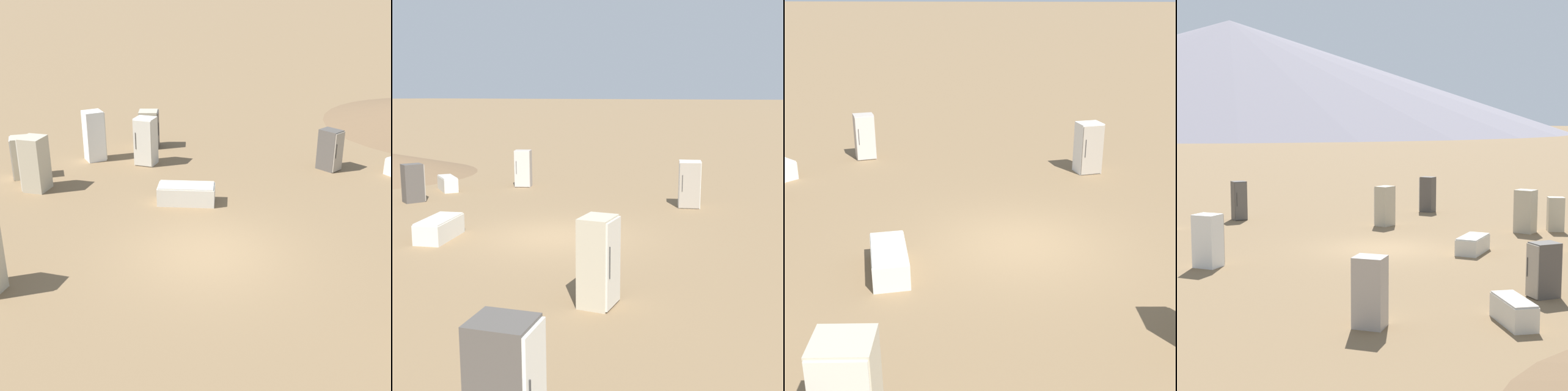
{
  "view_description": "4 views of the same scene",
  "coord_description": "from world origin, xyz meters",
  "views": [
    {
      "loc": [
        -11.62,
        -4.4,
        6.84
      ],
      "look_at": [
        0.49,
        0.51,
        1.35
      ],
      "focal_mm": 50.0,
      "sensor_mm": 36.0,
      "label": 1
    },
    {
      "loc": [
        -8.27,
        13.07,
        4.08
      ],
      "look_at": [
        -0.36,
        -1.35,
        1.04
      ],
      "focal_mm": 50.0,
      "sensor_mm": 36.0,
      "label": 2
    },
    {
      "loc": [
        -0.26,
        12.14,
        5.74
      ],
      "look_at": [
        1.13,
        -1.17,
        0.79
      ],
      "focal_mm": 50.0,
      "sensor_mm": 36.0,
      "label": 3
    },
    {
      "loc": [
        16.08,
        -17.38,
        4.72
      ],
      "look_at": [
        -1.42,
        1.0,
        1.79
      ],
      "focal_mm": 60.0,
      "sensor_mm": 36.0,
      "label": 4
    }
  ],
  "objects": [
    {
      "name": "ground_plane",
      "position": [
        0.0,
        0.0,
        0.0
      ],
      "size": [
        1000.0,
        1000.0,
        0.0
      ],
      "primitive_type": "plane",
      "color": "brown"
    },
    {
      "name": "mountain_ridge_0",
      "position": [
        -206.49,
        134.47,
        21.99
      ],
      "size": [
        263.78,
        263.78,
        43.98
      ],
      "color": "gray",
      "rests_on": "ground_plane"
    },
    {
      "name": "discarded_fridge_0",
      "position": [
        -3.56,
        4.04,
        0.89
      ],
      "size": [
        0.73,
        0.83,
        1.79
      ],
      "rotation": [
        0.0,
        0.0,
        1.68
      ],
      "color": "#B2A88E",
      "rests_on": "ground_plane"
    },
    {
      "name": "discarded_fridge_1",
      "position": [
        -4.99,
        8.89,
        0.91
      ],
      "size": [
        0.82,
        0.71,
        1.82
      ],
      "rotation": [
        0.0,
        0.0,
        1.79
      ],
      "color": "#4C4742",
      "rests_on": "ground_plane"
    },
    {
      "name": "discarded_fridge_4",
      "position": [
        2.82,
        1.77,
        0.3
      ],
      "size": [
        1.28,
        1.92,
        0.61
      ],
      "rotation": [
        0.0,
        0.0,
        0.31
      ],
      "color": "beige",
      "rests_on": "ground_plane"
    },
    {
      "name": "discarded_fridge_5",
      "position": [
        -9.75,
        0.55,
        0.92
      ],
      "size": [
        0.81,
        0.77,
        1.84
      ],
      "rotation": [
        0.0,
        0.0,
        4.41
      ],
      "color": "#4C4742",
      "rests_on": "ground_plane"
    },
    {
      "name": "discarded_fridge_7",
      "position": [
        7.62,
        -1.86,
        0.74
      ],
      "size": [
        0.81,
        0.92,
        1.48
      ],
      "rotation": [
        0.0,
        0.0,
        2.7
      ],
      "color": "#4C4742",
      "rests_on": "ground_plane"
    },
    {
      "name": "discarded_fridge_8",
      "position": [
        1.98,
        6.8,
        0.91
      ],
      "size": [
        0.86,
        0.83,
        1.82
      ],
      "rotation": [
        0.0,
        0.0,
        0.12
      ],
      "color": "#B2A88E",
      "rests_on": "ground_plane"
    },
    {
      "name": "discarded_fridge_9",
      "position": [
        -2.06,
        -6.02,
        0.86
      ],
      "size": [
        0.97,
        0.93,
        1.72
      ],
      "rotation": [
        0.0,
        0.0,
        0.37
      ],
      "color": "white",
      "rests_on": "ground_plane"
    },
    {
      "name": "discarded_fridge_12",
      "position": [
        2.72,
        8.0,
        0.73
      ],
      "size": [
        0.89,
        0.88,
        1.47
      ],
      "rotation": [
        0.0,
        0.0,
        0.66
      ],
      "color": "#B2A88E",
      "rests_on": "ground_plane"
    },
    {
      "name": "discarded_fridge_13",
      "position": [
        8.29,
        -4.45,
        0.31
      ],
      "size": [
        1.58,
        1.36,
        0.62
      ],
      "rotation": [
        0.0,
        0.0,
        4.09
      ],
      "color": "beige",
      "rests_on": "ground_plane"
    },
    {
      "name": "discarded_fridge_14",
      "position": [
        6.02,
        -6.88,
        0.82
      ],
      "size": [
        0.9,
        0.87,
        1.65
      ],
      "rotation": [
        0.0,
        0.0,
        0.43
      ],
      "color": "#A89E93",
      "rests_on": "ground_plane"
    }
  ]
}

